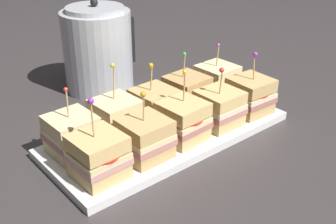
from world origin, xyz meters
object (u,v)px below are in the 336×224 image
object	(u,v)px
sandwich_front_left	(145,138)
sandwich_front_center	(182,121)
serving_platter	(168,133)
sandwich_front_right	(219,108)
sandwich_back_far_left	(72,135)
sandwich_back_left	(116,118)
kettle_steel	(98,49)
sandwich_back_right	(187,93)
sandwich_back_far_right	(217,82)
sandwich_front_far_left	(98,157)
sandwich_front_far_right	(250,95)
sandwich_back_center	(154,106)

from	to	relation	value
sandwich_front_left	sandwich_front_center	distance (m)	0.10
serving_platter	sandwich_front_right	xyz separation A→B (m)	(0.11, -0.05, 0.05)
sandwich_back_far_left	sandwich_back_left	bearing A→B (deg)	-1.00
sandwich_front_left	kettle_steel	bearing A→B (deg)	70.93
sandwich_front_left	sandwich_back_far_left	xyz separation A→B (m)	(-0.10, 0.10, -0.00)
sandwich_front_center	kettle_steel	distance (m)	0.38
sandwich_back_right	sandwich_back_far_right	bearing A→B (deg)	2.30
kettle_steel	sandwich_back_right	bearing A→B (deg)	-75.98
sandwich_front_far_left	sandwich_back_far_left	xyz separation A→B (m)	(0.00, 0.10, -0.00)
sandwich_front_right	sandwich_front_far_right	world-z (taller)	sandwich_front_far_right
sandwich_front_center	sandwich_back_left	bearing A→B (deg)	135.38
sandwich_front_far_right	sandwich_back_far_left	size ratio (longest dim) A/B	1.04
sandwich_front_far_left	sandwich_back_far_left	world-z (taller)	sandwich_front_far_left
sandwich_front_far_left	sandwich_front_center	bearing A→B (deg)	1.20
sandwich_back_right	sandwich_front_center	bearing A→B (deg)	-136.03
sandwich_front_center	sandwich_back_right	xyz separation A→B (m)	(0.10, 0.10, -0.00)
sandwich_back_left	sandwich_back_center	xyz separation A→B (m)	(0.10, -0.00, -0.00)
sandwich_back_far_left	sandwich_back_far_right	bearing A→B (deg)	0.22
serving_platter	sandwich_front_left	bearing A→B (deg)	-153.15
sandwich_back_center	sandwich_back_left	bearing A→B (deg)	178.50
serving_platter	sandwich_front_far_left	bearing A→B (deg)	-165.84
sandwich_front_far_left	sandwich_front_far_right	size ratio (longest dim) A/B	1.06
serving_platter	sandwich_front_left	distance (m)	0.12
sandwich_front_left	sandwich_back_far_left	world-z (taller)	sandwich_back_far_left
serving_platter	sandwich_back_center	world-z (taller)	sandwich_back_center
sandwich_back_far_right	sandwich_front_right	bearing A→B (deg)	-133.85
sandwich_front_far_right	sandwich_back_right	bearing A→B (deg)	135.28
sandwich_back_left	kettle_steel	bearing A→B (deg)	64.83
sandwich_front_right	sandwich_front_far_right	size ratio (longest dim) A/B	0.93
serving_platter	sandwich_front_far_left	xyz separation A→B (m)	(-0.21, -0.05, 0.05)
sandwich_front_far_right	sandwich_back_right	world-z (taller)	sandwich_front_far_right
sandwich_back_center	sandwich_back_right	xyz separation A→B (m)	(0.10, 0.00, 0.00)
sandwich_front_left	sandwich_front_right	bearing A→B (deg)	0.00
sandwich_front_right	sandwich_front_far_left	bearing A→B (deg)	-179.85
sandwich_front_center	sandwich_back_right	distance (m)	0.14
sandwich_back_far_left	sandwich_back_far_right	world-z (taller)	same
sandwich_front_left	sandwich_front_center	bearing A→B (deg)	1.99
sandwich_back_right	sandwich_back_left	bearing A→B (deg)	179.75
sandwich_front_right	kettle_steel	size ratio (longest dim) A/B	0.57
sandwich_back_far_left	sandwich_front_far_right	bearing A→B (deg)	-14.72
sandwich_front_far_right	sandwich_back_right	size ratio (longest dim) A/B	1.03
sandwich_front_center	sandwich_front_far_right	bearing A→B (deg)	-2.06
sandwich_back_far_right	sandwich_front_far_right	bearing A→B (deg)	-90.14
sandwich_back_right	sandwich_back_far_left	bearing A→B (deg)	179.49
sandwich_front_right	sandwich_back_left	size ratio (longest dim) A/B	0.86
serving_platter	kettle_steel	size ratio (longest dim) A/B	2.21
kettle_steel	sandwich_back_far_right	bearing A→B (deg)	-57.41
sandwich_front_far_left	sandwich_back_far_left	bearing A→B (deg)	88.50
sandwich_back_center	sandwich_back_right	size ratio (longest dim) A/B	0.99
sandwich_front_far_left	sandwich_front_left	distance (m)	0.11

